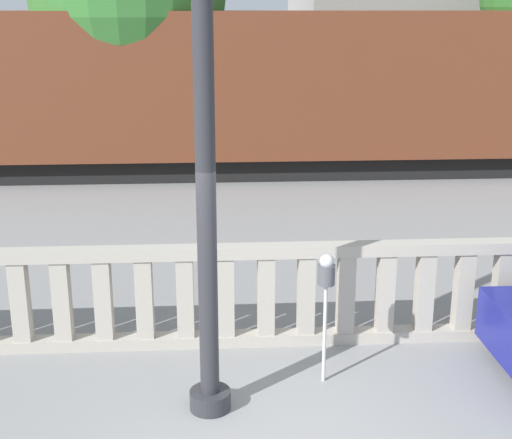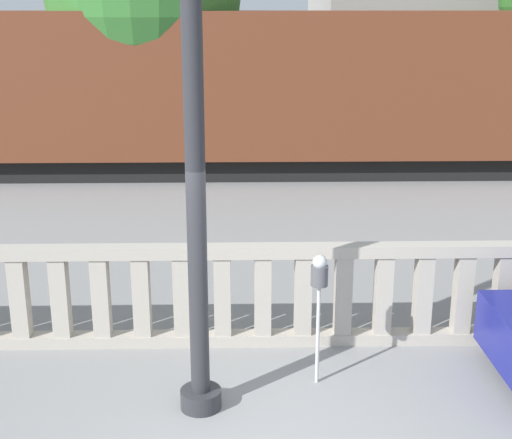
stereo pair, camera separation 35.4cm
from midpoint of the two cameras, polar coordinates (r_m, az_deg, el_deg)
The scene contains 4 objects.
balustrade at distance 8.62m, azimuth -0.38°, elevation -6.08°, with size 14.20×0.24×1.27m.
lamppost at distance 6.53m, azimuth -5.80°, elevation 11.36°, with size 0.42×0.42×6.44m.
parking_meter at distance 7.57m, azimuth 4.31°, elevation -4.79°, with size 0.18×0.18×1.48m.
train_near at distance 18.09m, azimuth 9.39°, elevation 10.29°, with size 21.04×2.93×4.49m.
Camera 1 is at (-0.62, -5.43, 3.95)m, focal length 50.00 mm.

